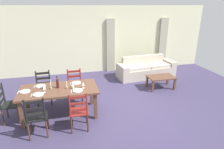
{
  "coord_description": "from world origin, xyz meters",
  "views": [
    {
      "loc": [
        -1.26,
        -4.5,
        2.69
      ],
      "look_at": [
        0.01,
        0.67,
        0.75
      ],
      "focal_mm": 30.46,
      "sensor_mm": 36.0,
      "label": 1
    }
  ],
  "objects": [
    {
      "name": "wine_bottle",
      "position": [
        -1.54,
        0.05,
        0.87
      ],
      "size": [
        0.07,
        0.07,
        0.32
      ],
      "color": "#471919",
      "rests_on": "dining_table"
    },
    {
      "name": "fork_head_west",
      "position": [
        -2.45,
        0.0,
        0.75
      ],
      "size": [
        0.03,
        0.17,
        0.01
      ],
      "primitive_type": "cube",
      "rotation": [
        0.0,
        0.0,
        -0.06
      ],
      "color": "silver",
      "rests_on": "dining_table"
    },
    {
      "name": "fork_far_right",
      "position": [
        -1.22,
        0.25,
        0.75
      ],
      "size": [
        0.02,
        0.17,
        0.01
      ],
      "primitive_type": "cube",
      "rotation": [
        0.0,
        0.0,
        -0.01
      ],
      "color": "silver",
      "rests_on": "dining_table"
    },
    {
      "name": "dinner_plate_far_left",
      "position": [
        -1.97,
        0.25,
        0.76
      ],
      "size": [
        0.24,
        0.24,
        0.02
      ],
      "primitive_type": "cylinder",
      "color": "white",
      "rests_on": "dining_table"
    },
    {
      "name": "candle_short",
      "position": [
        -1.32,
        -0.04,
        0.8
      ],
      "size": [
        0.05,
        0.05,
        0.18
      ],
      "color": "#998C66",
      "rests_on": "dining_table"
    },
    {
      "name": "ground_plane",
      "position": [
        0.0,
        0.0,
        -0.01
      ],
      "size": [
        9.6,
        9.6,
        0.02
      ],
      "primitive_type": "cube",
      "color": "#3E3757"
    },
    {
      "name": "dinner_plate_far_right",
      "position": [
        -1.07,
        0.25,
        0.76
      ],
      "size": [
        0.24,
        0.24,
        0.02
      ],
      "primitive_type": "cylinder",
      "color": "white",
      "rests_on": "dining_table"
    },
    {
      "name": "dining_chair_far_left",
      "position": [
        -1.97,
        0.78,
        0.48
      ],
      "size": [
        0.43,
        0.41,
        0.96
      ],
      "color": "black",
      "rests_on": "ground_plane"
    },
    {
      "name": "dining_chair_head_west",
      "position": [
        -2.71,
        0.01,
        0.48
      ],
      "size": [
        0.4,
        0.42,
        0.96
      ],
      "color": "black",
      "rests_on": "ground_plane"
    },
    {
      "name": "dining_chair_near_left",
      "position": [
        -1.98,
        -0.76,
        0.48
      ],
      "size": [
        0.43,
        0.41,
        0.96
      ],
      "color": "black",
      "rests_on": "ground_plane"
    },
    {
      "name": "wine_glass_near_left",
      "position": [
        -1.85,
        -0.15,
        0.86
      ],
      "size": [
        0.06,
        0.06,
        0.16
      ],
      "color": "white",
      "rests_on": "dining_table"
    },
    {
      "name": "curtain_panel_right",
      "position": [
        2.96,
        3.16,
        1.1
      ],
      "size": [
        0.35,
        0.08,
        2.2
      ],
      "primitive_type": "cube",
      "color": "#A6A28B",
      "rests_on": "ground_plane"
    },
    {
      "name": "fork_far_left",
      "position": [
        -2.12,
        0.25,
        0.75
      ],
      "size": [
        0.02,
        0.17,
        0.01
      ],
      "primitive_type": "cube",
      "rotation": [
        0.0,
        0.0,
        -0.01
      ],
      "color": "silver",
      "rests_on": "dining_table"
    },
    {
      "name": "dinner_plate_near_left",
      "position": [
        -1.97,
        -0.25,
        0.76
      ],
      "size": [
        0.24,
        0.24,
        0.02
      ],
      "primitive_type": "cylinder",
      "color": "white",
      "rests_on": "dining_table"
    },
    {
      "name": "dining_chair_far_right",
      "position": [
        -1.1,
        0.72,
        0.48
      ],
      "size": [
        0.43,
        0.41,
        0.96
      ],
      "color": "maroon",
      "rests_on": "ground_plane"
    },
    {
      "name": "coffee_cup_primary",
      "position": [
        -1.18,
        -0.08,
        0.8
      ],
      "size": [
        0.07,
        0.07,
        0.09
      ],
      "primitive_type": "cylinder",
      "color": "beige",
      "rests_on": "dining_table"
    },
    {
      "name": "dinner_plate_head_west",
      "position": [
        -2.3,
        0.0,
        0.76
      ],
      "size": [
        0.24,
        0.24,
        0.02
      ],
      "primitive_type": "cylinder",
      "color": "white",
      "rests_on": "dining_table"
    },
    {
      "name": "dinner_plate_near_right",
      "position": [
        -1.07,
        -0.25,
        0.76
      ],
      "size": [
        0.24,
        0.24,
        0.02
      ],
      "primitive_type": "cylinder",
      "color": "white",
      "rests_on": "dining_table"
    },
    {
      "name": "fork_near_left",
      "position": [
        -2.12,
        -0.25,
        0.75
      ],
      "size": [
        0.02,
        0.17,
        0.01
      ],
      "primitive_type": "cube",
      "rotation": [
        0.0,
        0.0,
        -0.04
      ],
      "color": "silver",
      "rests_on": "dining_table"
    },
    {
      "name": "candle_tall",
      "position": [
        -1.7,
        0.02,
        0.82
      ],
      "size": [
        0.05,
        0.05,
        0.25
      ],
      "color": "#998C66",
      "rests_on": "dining_table"
    },
    {
      "name": "coffee_cup_secondary",
      "position": [
        -1.87,
        0.09,
        0.8
      ],
      "size": [
        0.07,
        0.07,
        0.09
      ],
      "primitive_type": "cylinder",
      "color": "beige",
      "rests_on": "dining_table"
    },
    {
      "name": "coffee_table",
      "position": [
        1.8,
        0.96,
        0.36
      ],
      "size": [
        0.9,
        0.56,
        0.42
      ],
      "color": "brown",
      "rests_on": "ground_plane"
    },
    {
      "name": "wall_far",
      "position": [
        0.0,
        3.3,
        1.35
      ],
      "size": [
        9.6,
        0.16,
        2.7
      ],
      "primitive_type": "cube",
      "color": "beige",
      "rests_on": "ground_plane"
    },
    {
      "name": "curtain_panel_left",
      "position": [
        0.56,
        3.16,
        1.1
      ],
      "size": [
        0.35,
        0.08,
        2.2
      ],
      "primitive_type": "cube",
      "color": "#A6A28B",
      "rests_on": "ground_plane"
    },
    {
      "name": "dining_table",
      "position": [
        -1.52,
        0.0,
        0.66
      ],
      "size": [
        1.9,
        0.96,
        0.75
      ],
      "color": "brown",
      "rests_on": "ground_plane"
    },
    {
      "name": "dining_chair_near_right",
      "position": [
        -1.1,
        -0.75,
        0.48
      ],
      "size": [
        0.43,
        0.41,
        0.96
      ],
      "color": "maroon",
      "rests_on": "ground_plane"
    },
    {
      "name": "wine_glass_near_right",
      "position": [
        -0.93,
        -0.12,
        0.86
      ],
      "size": [
        0.06,
        0.06,
        0.16
      ],
      "color": "white",
      "rests_on": "dining_table"
    },
    {
      "name": "couch",
      "position": [
        1.75,
        2.18,
        0.29
      ],
      "size": [
        2.34,
        1.01,
        0.8
      ],
      "color": "#BDB19C",
      "rests_on": "ground_plane"
    },
    {
      "name": "fork_near_right",
      "position": [
        -1.22,
        -0.25,
        0.75
      ],
      "size": [
        0.02,
        0.17,
        0.01
      ],
      "primitive_type": "cube",
      "rotation": [
        0.0,
        0.0,
        -0.05
      ],
      "color": "silver",
      "rests_on": "dining_table"
    }
  ]
}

